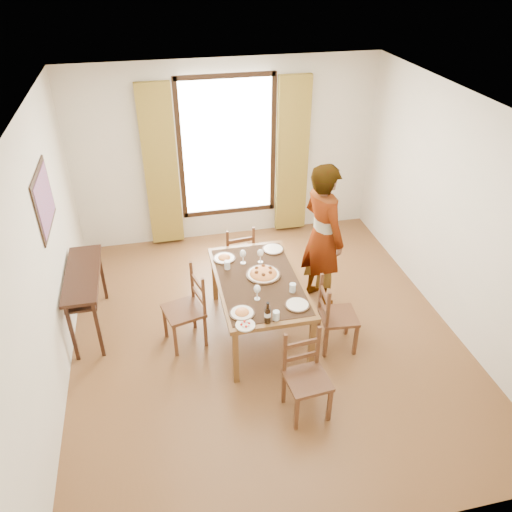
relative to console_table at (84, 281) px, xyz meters
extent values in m
plane|color=#4D3318|center=(2.03, -0.60, -0.68)|extent=(5.00, 5.00, 0.00)
cube|color=beige|center=(2.03, 1.90, 0.67)|extent=(4.50, 0.10, 2.70)
cube|color=beige|center=(2.03, -3.10, 0.67)|extent=(4.50, 0.10, 2.70)
cube|color=beige|center=(-0.22, -0.60, 0.67)|extent=(0.10, 5.00, 2.70)
cube|color=beige|center=(4.28, -0.60, 0.67)|extent=(0.10, 5.00, 2.70)
cube|color=white|center=(2.03, -0.60, 2.04)|extent=(4.50, 5.00, 0.04)
cube|color=white|center=(2.03, 1.87, 0.77)|extent=(1.30, 0.04, 2.00)
cube|color=olive|center=(1.05, 1.81, 0.57)|extent=(0.48, 0.10, 2.40)
cube|color=olive|center=(3.01, 1.81, 0.57)|extent=(0.48, 0.10, 2.40)
cube|color=black|center=(-0.21, 0.00, 1.07)|extent=(0.02, 0.86, 0.66)
cube|color=red|center=(-0.20, 0.00, 1.07)|extent=(0.01, 0.76, 0.56)
cube|color=black|center=(0.00, 0.00, 0.10)|extent=(0.38, 1.20, 0.04)
cube|color=black|center=(0.00, 0.00, -0.02)|extent=(0.34, 1.10, 0.03)
cube|color=black|center=(-0.14, -0.55, -0.30)|extent=(0.04, 0.04, 0.76)
cube|color=black|center=(-0.14, 0.55, -0.30)|extent=(0.04, 0.04, 0.76)
cube|color=black|center=(0.14, -0.55, -0.30)|extent=(0.04, 0.04, 0.76)
cube|color=black|center=(0.14, 0.55, -0.30)|extent=(0.04, 0.04, 0.76)
cube|color=brown|center=(1.97, -0.52, 0.04)|extent=(0.95, 1.61, 0.05)
cube|color=black|center=(1.97, -0.52, 0.07)|extent=(0.88, 1.48, 0.01)
cube|color=brown|center=(1.55, -1.26, -0.33)|extent=(0.06, 0.06, 0.70)
cube|color=brown|center=(1.55, 0.23, -0.33)|extent=(0.06, 0.06, 0.70)
cube|color=brown|center=(2.38, -1.26, -0.33)|extent=(0.06, 0.06, 0.70)
cube|color=brown|center=(2.38, 0.23, -0.33)|extent=(0.06, 0.06, 0.70)
cube|color=brown|center=(1.09, -0.51, -0.23)|extent=(0.52, 0.52, 0.04)
cube|color=brown|center=(0.87, -0.38, -0.46)|extent=(0.04, 0.04, 0.45)
cube|color=brown|center=(1.22, -0.29, -0.46)|extent=(0.04, 0.04, 0.45)
cube|color=brown|center=(0.96, -0.73, -0.46)|extent=(0.04, 0.04, 0.45)
cube|color=brown|center=(1.31, -0.64, -0.46)|extent=(0.04, 0.04, 0.45)
cube|color=brown|center=(1.23, -0.29, 0.02)|extent=(0.04, 0.04, 0.50)
cube|color=brown|center=(1.32, -0.64, 0.02)|extent=(0.04, 0.04, 0.50)
cube|color=brown|center=(1.27, -0.46, -0.08)|extent=(0.12, 0.36, 0.05)
cube|color=brown|center=(1.27, -0.46, 0.10)|extent=(0.12, 0.36, 0.05)
cube|color=brown|center=(1.92, 0.58, -0.25)|extent=(0.44, 0.44, 0.04)
cube|color=brown|center=(2.07, 0.77, -0.47)|extent=(0.04, 0.04, 0.43)
cube|color=brown|center=(2.11, 0.42, -0.47)|extent=(0.04, 0.04, 0.43)
cube|color=brown|center=(1.73, 0.73, -0.47)|extent=(0.04, 0.04, 0.43)
cube|color=brown|center=(1.76, 0.39, -0.47)|extent=(0.04, 0.04, 0.43)
cube|color=brown|center=(2.11, 0.41, -0.01)|extent=(0.03, 0.03, 0.48)
cube|color=brown|center=(1.76, 0.38, -0.01)|extent=(0.03, 0.03, 0.48)
cube|color=brown|center=(1.93, 0.39, -0.11)|extent=(0.35, 0.06, 0.05)
cube|color=brown|center=(1.93, 0.39, 0.07)|extent=(0.35, 0.06, 0.05)
cube|color=brown|center=(2.16, -1.81, -0.25)|extent=(0.44, 0.44, 0.04)
cube|color=brown|center=(2.00, -2.00, -0.47)|extent=(0.04, 0.04, 0.43)
cube|color=brown|center=(1.97, -1.65, -0.47)|extent=(0.04, 0.04, 0.43)
cube|color=brown|center=(2.35, -1.96, -0.47)|extent=(0.04, 0.04, 0.43)
cube|color=brown|center=(2.32, -1.62, -0.47)|extent=(0.04, 0.04, 0.43)
cube|color=brown|center=(1.97, -1.64, -0.01)|extent=(0.03, 0.03, 0.48)
cube|color=brown|center=(2.32, -1.61, -0.01)|extent=(0.03, 0.03, 0.48)
cube|color=brown|center=(2.14, -1.63, -0.11)|extent=(0.35, 0.06, 0.05)
cube|color=brown|center=(2.14, -1.63, 0.07)|extent=(0.35, 0.06, 0.05)
cube|color=brown|center=(2.79, -0.96, -0.25)|extent=(0.44, 0.44, 0.04)
cube|color=brown|center=(2.95, -1.15, -0.47)|extent=(0.04, 0.04, 0.43)
cube|color=brown|center=(2.60, -1.12, -0.47)|extent=(0.04, 0.04, 0.43)
cube|color=brown|center=(2.98, -0.81, -0.47)|extent=(0.04, 0.04, 0.43)
cube|color=brown|center=(2.64, -0.77, -0.47)|extent=(0.04, 0.04, 0.43)
cube|color=brown|center=(2.60, -1.11, -0.01)|extent=(0.03, 0.03, 0.48)
cube|color=brown|center=(2.63, -0.77, -0.01)|extent=(0.03, 0.03, 0.48)
cube|color=brown|center=(2.61, -0.94, -0.11)|extent=(0.06, 0.35, 0.05)
cube|color=brown|center=(2.61, -0.94, 0.06)|extent=(0.06, 0.35, 0.05)
imported|color=#9999A1|center=(2.88, -0.05, 0.27)|extent=(0.95, 0.85, 1.90)
cylinder|color=silver|center=(2.28, -0.81, 0.12)|extent=(0.07, 0.07, 0.10)
cylinder|color=silver|center=(1.66, -0.21, 0.12)|extent=(0.07, 0.07, 0.10)
cylinder|color=silver|center=(1.99, -1.23, 0.12)|extent=(0.07, 0.07, 0.10)
camera|label=1|loc=(0.94, -5.02, 3.38)|focal=35.00mm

